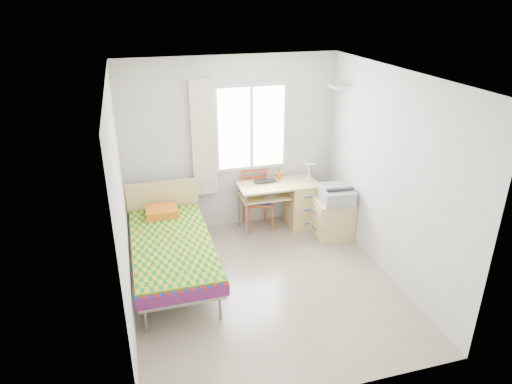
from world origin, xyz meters
TOP-DOWN VIEW (x-y plane):
  - floor at (0.00, 0.00)m, footprint 3.50×3.50m
  - ceiling at (0.00, 0.00)m, footprint 3.50×3.50m
  - wall_back at (0.00, 1.75)m, footprint 3.20×0.00m
  - wall_left at (-1.60, 0.00)m, footprint 0.00×3.50m
  - wall_right at (1.60, 0.00)m, footprint 0.00×3.50m
  - window at (0.30, 1.73)m, footprint 1.10×0.04m
  - curtain at (-0.42, 1.68)m, footprint 0.35×0.05m
  - floating_shelf at (1.49, 1.40)m, footprint 0.20×0.32m
  - bed at (-1.08, 0.57)m, footprint 1.01×2.14m
  - desk at (0.94, 1.42)m, footprint 1.19×0.56m
  - chair at (0.35, 1.57)m, footprint 0.49×0.49m
  - cabinet at (1.33, 0.94)m, footprint 0.57×0.51m
  - printer at (1.34, 0.91)m, footprint 0.49×0.56m
  - laptop at (0.46, 1.49)m, footprint 0.34×0.22m
  - pen_cup at (0.70, 1.60)m, footprint 0.09×0.09m
  - task_lamp at (1.07, 1.34)m, footprint 0.21×0.31m
  - book at (0.39, 1.43)m, footprint 0.17×0.23m

SIDE VIEW (x-z plane):
  - floor at x=0.00m, z-range 0.00..0.00m
  - cabinet at x=1.33m, z-range 0.00..0.59m
  - desk at x=0.94m, z-range 0.03..0.78m
  - bed at x=-1.08m, z-range -0.01..0.91m
  - chair at x=0.35m, z-range 0.06..0.98m
  - book at x=0.39m, z-range 0.58..0.60m
  - printer at x=1.34m, z-range 0.59..0.81m
  - laptop at x=0.46m, z-range 0.74..0.77m
  - pen_cup at x=0.70m, z-range 0.74..0.84m
  - task_lamp at x=1.07m, z-range 0.79..1.16m
  - wall_left at x=-1.60m, z-range -0.45..3.05m
  - wall_right at x=1.60m, z-range -0.45..3.05m
  - wall_back at x=0.00m, z-range -0.30..2.90m
  - curtain at x=-0.42m, z-range 0.60..2.30m
  - window at x=0.30m, z-range 0.90..2.20m
  - floating_shelf at x=1.49m, z-range 2.13..2.17m
  - ceiling at x=0.00m, z-range 2.60..2.60m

